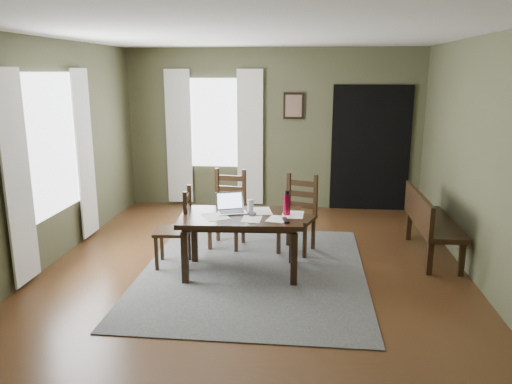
# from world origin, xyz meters

# --- Properties ---
(ground) EXTENTS (5.00, 6.00, 0.01)m
(ground) POSITION_xyz_m (0.00, 0.00, -0.01)
(ground) COLOR #492C16
(room_shell) EXTENTS (5.02, 6.02, 2.71)m
(room_shell) POSITION_xyz_m (0.00, 0.00, 1.80)
(room_shell) COLOR #4A4C31
(room_shell) RESTS_ON ground
(rug) EXTENTS (2.60, 3.20, 0.01)m
(rug) POSITION_xyz_m (0.00, 0.00, 0.01)
(rug) COLOR #484848
(rug) RESTS_ON ground
(dining_table) EXTENTS (1.44, 0.92, 0.69)m
(dining_table) POSITION_xyz_m (-0.14, -0.04, 0.62)
(dining_table) COLOR black
(dining_table) RESTS_ON rug
(chair_end) EXTENTS (0.46, 0.46, 0.96)m
(chair_end) POSITION_xyz_m (-0.93, 0.10, 0.47)
(chair_end) COLOR black
(chair_end) RESTS_ON rug
(chair_back_left) EXTENTS (0.50, 0.50, 1.02)m
(chair_back_left) POSITION_xyz_m (-0.44, 0.89, 0.50)
(chair_back_left) COLOR black
(chair_back_left) RESTS_ON rug
(chair_back_right) EXTENTS (0.55, 0.55, 1.00)m
(chair_back_right) POSITION_xyz_m (0.50, 0.78, 0.49)
(chair_back_right) COLOR black
(chair_back_right) RESTS_ON rug
(bench) EXTENTS (0.47, 1.47, 0.83)m
(bench) POSITION_xyz_m (2.15, 0.77, 0.49)
(bench) COLOR black
(bench) RESTS_ON ground
(laptop) EXTENTS (0.40, 0.35, 0.23)m
(laptop) POSITION_xyz_m (-0.28, 0.09, 0.76)
(laptop) COLOR #B7B7BC
(laptop) RESTS_ON dining_table
(computer_mouse) EXTENTS (0.07, 0.10, 0.03)m
(computer_mouse) POSITION_xyz_m (-0.00, -0.05, 0.72)
(computer_mouse) COLOR #3F3F42
(computer_mouse) RESTS_ON dining_table
(tv_remote) EXTENTS (0.09, 0.20, 0.02)m
(tv_remote) POSITION_xyz_m (0.38, -0.22, 0.72)
(tv_remote) COLOR black
(tv_remote) RESTS_ON dining_table
(drinking_glass) EXTENTS (0.09, 0.09, 0.16)m
(drinking_glass) POSITION_xyz_m (-0.04, 0.07, 0.78)
(drinking_glass) COLOR silver
(drinking_glass) RESTS_ON dining_table
(water_bottle) EXTENTS (0.10, 0.10, 0.28)m
(water_bottle) POSITION_xyz_m (0.38, 0.03, 0.83)
(water_bottle) COLOR maroon
(water_bottle) RESTS_ON dining_table
(paper_a) EXTENTS (0.39, 0.42, 0.00)m
(paper_a) POSITION_xyz_m (-0.42, -0.13, 0.71)
(paper_a) COLOR white
(paper_a) RESTS_ON dining_table
(paper_b) EXTENTS (0.26, 0.31, 0.00)m
(paper_b) POSITION_xyz_m (0.29, -0.15, 0.71)
(paper_b) COLOR white
(paper_b) RESTS_ON dining_table
(paper_c) EXTENTS (0.32, 0.38, 0.00)m
(paper_c) POSITION_xyz_m (0.06, 0.15, 0.71)
(paper_c) COLOR white
(paper_c) RESTS_ON dining_table
(paper_d) EXTENTS (0.25, 0.33, 0.00)m
(paper_d) POSITION_xyz_m (0.45, 0.04, 0.71)
(paper_d) COLOR white
(paper_d) RESTS_ON dining_table
(paper_e) EXTENTS (0.22, 0.28, 0.00)m
(paper_e) POSITION_xyz_m (0.00, -0.19, 0.71)
(paper_e) COLOR white
(paper_e) RESTS_ON dining_table
(window_left) EXTENTS (0.01, 1.30, 1.70)m
(window_left) POSITION_xyz_m (-2.47, 0.20, 1.45)
(window_left) COLOR white
(window_left) RESTS_ON ground
(window_back) EXTENTS (1.00, 0.01, 1.50)m
(window_back) POSITION_xyz_m (-1.00, 2.97, 1.45)
(window_back) COLOR white
(window_back) RESTS_ON ground
(curtain_left_near) EXTENTS (0.03, 0.48, 2.30)m
(curtain_left_near) POSITION_xyz_m (-2.44, -0.62, 1.20)
(curtain_left_near) COLOR silver
(curtain_left_near) RESTS_ON ground
(curtain_left_far) EXTENTS (0.03, 0.48, 2.30)m
(curtain_left_far) POSITION_xyz_m (-2.44, 1.02, 1.20)
(curtain_left_far) COLOR silver
(curtain_left_far) RESTS_ON ground
(curtain_back_left) EXTENTS (0.44, 0.03, 2.30)m
(curtain_back_left) POSITION_xyz_m (-1.62, 2.94, 1.20)
(curtain_back_left) COLOR silver
(curtain_back_left) RESTS_ON ground
(curtain_back_right) EXTENTS (0.44, 0.03, 2.30)m
(curtain_back_right) POSITION_xyz_m (-0.38, 2.94, 1.20)
(curtain_back_right) COLOR silver
(curtain_back_right) RESTS_ON ground
(framed_picture) EXTENTS (0.34, 0.03, 0.44)m
(framed_picture) POSITION_xyz_m (0.35, 2.97, 1.75)
(framed_picture) COLOR black
(framed_picture) RESTS_ON ground
(doorway_back) EXTENTS (1.30, 0.03, 2.10)m
(doorway_back) POSITION_xyz_m (1.65, 2.97, 1.05)
(doorway_back) COLOR black
(doorway_back) RESTS_ON ground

